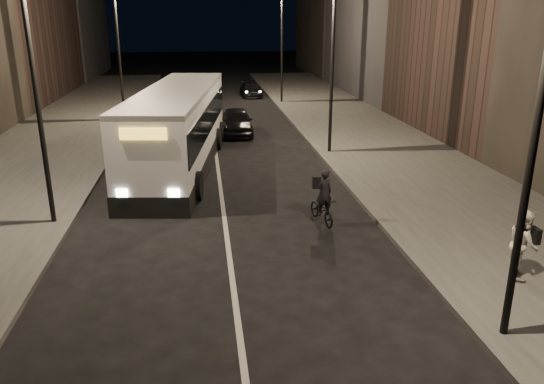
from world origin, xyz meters
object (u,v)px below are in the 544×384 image
object	(u,v)px
streetlight_left_far	(122,36)
streetlight_right_mid	(327,43)
streetlight_right_near	(529,87)
cyclist_on_bicycle	(322,205)
streetlight_right_far	(278,32)
city_bus	(179,125)
car_near	(237,121)
pedestrian_woman	(523,244)
car_far	(251,89)
streetlight_left_near	(41,59)
car_mid	(159,101)

from	to	relation	value
streetlight_left_far	streetlight_right_mid	bearing A→B (deg)	-43.16
streetlight_right_near	cyclist_on_bicycle	xyz separation A→B (m)	(-2.10, 7.09, -4.73)
streetlight_right_far	city_bus	distance (m)	18.96
cyclist_on_bicycle	city_bus	bearing A→B (deg)	109.83
streetlight_right_near	car_near	bearing A→B (deg)	100.58
pedestrian_woman	city_bus	bearing A→B (deg)	56.85
city_bus	car_far	bearing A→B (deg)	83.70
pedestrian_woman	car_far	world-z (taller)	pedestrian_woman
cyclist_on_bicycle	car_near	world-z (taller)	cyclist_on_bicycle
streetlight_left_near	city_bus	distance (m)	8.39
streetlight_right_near	pedestrian_woman	world-z (taller)	streetlight_right_near
streetlight_right_mid	streetlight_right_far	bearing A→B (deg)	90.00
city_bus	cyclist_on_bicycle	world-z (taller)	city_bus
car_mid	car_far	xyz separation A→B (m)	(7.20, 6.52, -0.14)
streetlight_right_mid	cyclist_on_bicycle	bearing A→B (deg)	-103.28
streetlight_right_near	streetlight_left_far	bearing A→B (deg)	112.30
streetlight_right_near	streetlight_right_far	world-z (taller)	same
streetlight_left_near	streetlight_left_far	size ratio (longest dim) A/B	1.00
city_bus	pedestrian_woman	distance (m)	15.33
car_far	cyclist_on_bicycle	bearing A→B (deg)	-93.54
streetlight_right_near	streetlight_right_far	bearing A→B (deg)	90.00
streetlight_left_near	city_bus	world-z (taller)	streetlight_left_near
pedestrian_woman	streetlight_left_near	bearing A→B (deg)	86.72
car_near	car_far	world-z (taller)	car_near
streetlight_right_near	cyclist_on_bicycle	distance (m)	8.78
streetlight_left_near	city_bus	size ratio (longest dim) A/B	0.61
streetlight_right_mid	cyclist_on_bicycle	xyz separation A→B (m)	(-2.10, -8.91, -4.73)
car_far	car_near	bearing A→B (deg)	-101.37
car_mid	cyclist_on_bicycle	bearing A→B (deg)	105.42
streetlight_left_near	car_near	size ratio (longest dim) A/B	1.85
cyclist_on_bicycle	streetlight_left_far	bearing A→B (deg)	101.47
car_far	streetlight_right_mid	bearing A→B (deg)	-87.90
streetlight_left_near	cyclist_on_bicycle	size ratio (longest dim) A/B	4.29
streetlight_left_near	pedestrian_woman	size ratio (longest dim) A/B	4.48
pedestrian_woman	car_near	size ratio (longest dim) A/B	0.41
streetlight_left_far	car_near	xyz separation A→B (m)	(6.69, -4.73, -4.61)
car_near	streetlight_right_near	bearing A→B (deg)	-77.70
car_mid	city_bus	bearing A→B (deg)	95.94
streetlight_right_mid	pedestrian_woman	size ratio (longest dim) A/B	4.48
streetlight_left_far	city_bus	bearing A→B (deg)	-72.03
city_bus	car_mid	world-z (taller)	city_bus
streetlight_right_mid	streetlight_left_near	distance (m)	13.33
streetlight_right_near	pedestrian_woman	xyz separation A→B (m)	(2.06, 2.39, -4.30)
pedestrian_woman	car_near	distance (m)	19.83
pedestrian_woman	car_mid	bearing A→B (deg)	42.48
streetlight_right_near	streetlight_left_far	xyz separation A→B (m)	(-10.66, 26.00, 0.00)
streetlight_left_near	car_far	size ratio (longest dim) A/B	2.05
streetlight_right_far	city_bus	bearing A→B (deg)	-112.07
car_near	car_mid	world-z (taller)	car_near
streetlight_right_near	streetlight_right_mid	bearing A→B (deg)	90.00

